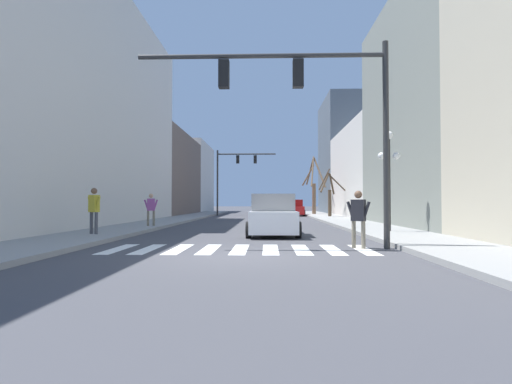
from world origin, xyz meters
name	(u,v)px	position (x,y,z in m)	size (l,w,h in m)	color
ground_plane	(236,256)	(0.00, 0.00, 0.00)	(240.00, 240.00, 0.00)	#424247
sidewalk_left	(3,252)	(-6.09, 0.00, 0.07)	(2.98, 90.00, 0.15)	gray
sidewalk_right	(477,254)	(6.09, 0.00, 0.07)	(2.98, 90.00, 0.15)	gray
building_row_left	(124,148)	(-10.58, 21.10, 5.71)	(6.00, 58.13, 13.95)	beige
building_row_right	(404,140)	(10.58, 18.54, 5.82)	(6.00, 49.08, 13.58)	#BCB299
crosswalk_stripes	(240,249)	(0.00, 1.45, 0.00)	(7.65, 2.60, 0.01)	white
traffic_signal_near	(311,97)	(2.12, 1.72, 4.55)	(7.56, 0.28, 6.21)	#2D2D2D
traffic_signal_far	(233,169)	(-2.70, 30.82, 4.85)	(6.10, 0.28, 6.76)	#2D2D2D
street_lamp_right_corner	(389,160)	(6.04, 7.03, 3.19)	(0.95, 0.36, 4.30)	black
car_parked_left_far	(289,207)	(3.39, 36.80, 0.78)	(2.18, 4.72, 1.67)	black
car_parked_right_near	(268,209)	(0.83, 25.44, 0.76)	(1.98, 4.32, 1.62)	white
car_parked_left_near	(293,208)	(3.39, 29.93, 0.76)	(2.19, 4.27, 1.63)	red
car_at_intersection	(273,216)	(1.04, 6.35, 0.80)	(2.11, 4.13, 1.72)	white
pedestrian_waiting_at_curb	(151,207)	(-5.25, 10.36, 1.14)	(0.72, 0.30, 1.68)	#7A705B
pedestrian_crossing_street	(94,207)	(-5.94, 5.10, 1.21)	(0.70, 0.49, 1.79)	#4C4C51
pedestrian_on_right_sidewalk	(358,214)	(3.53, 1.80, 1.02)	(0.67, 0.47, 1.73)	#7A705B
street_tree_right_mid	(330,194)	(6.25, 24.71, 2.11)	(2.60, 2.26, 4.18)	#473828
street_tree_left_near	(314,188)	(5.70, 31.82, 2.91)	(2.27, 3.61, 6.09)	brown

